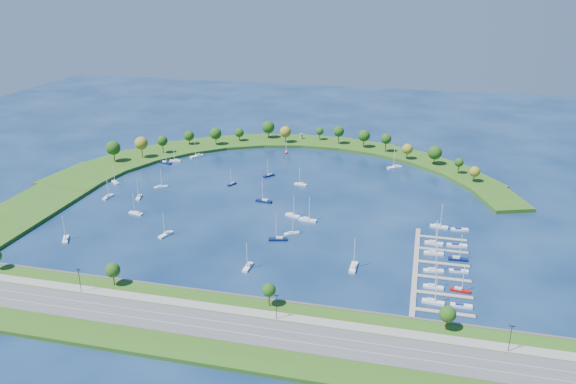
% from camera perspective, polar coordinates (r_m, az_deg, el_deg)
% --- Properties ---
extents(ground, '(700.00, 700.00, 0.00)m').
position_cam_1_polar(ground, '(319.41, -1.08, -0.91)').
color(ground, '#071E40').
rests_on(ground, ground).
extents(south_shoreline, '(420.00, 43.10, 11.60)m').
position_cam_1_polar(south_shoreline, '(215.80, -9.62, -12.64)').
color(south_shoreline, '#305316').
rests_on(south_shoreline, ground).
extents(breakwater, '(286.74, 247.64, 2.00)m').
position_cam_1_polar(breakwater, '(375.80, -6.04, 2.58)').
color(breakwater, '#305316').
rests_on(breakwater, ground).
extents(breakwater_trees, '(237.92, 91.52, 14.58)m').
position_cam_1_polar(breakwater_trees, '(399.96, -1.00, 5.25)').
color(breakwater_trees, '#382314').
rests_on(breakwater_trees, breakwater).
extents(harbor_tower, '(2.60, 2.60, 4.03)m').
position_cam_1_polar(harbor_tower, '(432.40, 1.31, 5.60)').
color(harbor_tower, gray).
rests_on(harbor_tower, breakwater).
extents(dock_system, '(24.28, 82.00, 1.60)m').
position_cam_1_polar(dock_system, '(255.05, 14.27, -7.53)').
color(dock_system, gray).
rests_on(dock_system, ground).
extents(moored_boat_0, '(3.04, 8.19, 11.76)m').
position_cam_1_polar(moored_boat_0, '(339.35, -17.56, -0.41)').
color(moored_boat_0, white).
rests_on(moored_boat_0, ground).
extents(moored_boat_1, '(3.14, 6.88, 9.77)m').
position_cam_1_polar(moored_boat_1, '(405.28, -0.18, 4.07)').
color(moored_boat_1, '#99110D').
rests_on(moored_boat_1, ground).
extents(moored_boat_2, '(7.59, 6.34, 11.45)m').
position_cam_1_polar(moored_boat_2, '(346.87, -12.61, 0.55)').
color(moored_boat_2, white).
rests_on(moored_boat_2, ground).
extents(moored_boat_3, '(6.96, 6.04, 10.64)m').
position_cam_1_polar(moored_boat_3, '(361.81, -16.88, 0.99)').
color(moored_boat_3, white).
rests_on(moored_boat_3, ground).
extents(moored_boat_4, '(8.78, 4.53, 12.43)m').
position_cam_1_polar(moored_boat_4, '(390.42, -12.14, 2.92)').
color(moored_boat_4, '#0B1444').
rests_on(moored_boat_4, ground).
extents(moored_boat_5, '(4.26, 8.13, 11.51)m').
position_cam_1_polar(moored_boat_5, '(333.86, -14.68, -0.46)').
color(moored_boat_5, white).
rests_on(moored_boat_5, ground).
extents(moored_boat_6, '(6.79, 7.23, 11.40)m').
position_cam_1_polar(moored_boat_6, '(357.83, -1.92, 1.71)').
color(moored_boat_6, '#0B1444').
rests_on(moored_boat_6, ground).
extents(moored_boat_7, '(9.22, 4.69, 13.06)m').
position_cam_1_polar(moored_boat_7, '(273.20, -1.00, -4.67)').
color(moored_boat_7, '#0B1444').
rests_on(moored_boat_7, ground).
extents(moored_boat_8, '(8.51, 4.78, 12.06)m').
position_cam_1_polar(moored_boat_8, '(299.05, 0.47, -2.30)').
color(moored_boat_8, white).
rests_on(moored_boat_8, ground).
extents(moored_boat_9, '(2.79, 9.67, 14.18)m').
position_cam_1_polar(moored_boat_9, '(249.85, 6.56, -7.43)').
color(moored_boat_9, white).
rests_on(moored_boat_9, ground).
extents(moored_boat_10, '(8.28, 3.67, 11.76)m').
position_cam_1_polar(moored_boat_10, '(312.31, -14.97, -2.01)').
color(moored_boat_10, white).
rests_on(moored_boat_10, ground).
extents(moored_boat_11, '(2.63, 8.41, 12.24)m').
position_cam_1_polar(moored_boat_11, '(249.33, -4.03, -7.42)').
color(moored_boat_11, white).
rests_on(moored_boat_11, ground).
extents(moored_boat_12, '(8.06, 9.21, 14.12)m').
position_cam_1_polar(moored_boat_12, '(400.38, -9.09, 3.60)').
color(moored_boat_12, white).
rests_on(moored_boat_12, ground).
extents(moored_boat_13, '(7.78, 3.27, 11.08)m').
position_cam_1_polar(moored_boat_13, '(393.79, -11.21, 3.14)').
color(moored_boat_13, white).
rests_on(moored_boat_13, ground).
extents(moored_boat_14, '(5.00, 8.71, 12.36)m').
position_cam_1_polar(moored_boat_14, '(284.13, -12.11, -4.12)').
color(moored_boat_14, white).
rests_on(moored_boat_14, ground).
extents(moored_boat_15, '(9.32, 3.57, 13.35)m').
position_cam_1_polar(moored_boat_15, '(293.82, 1.99, -2.75)').
color(moored_boat_15, white).
rests_on(moored_boat_15, ground).
extents(moored_boat_16, '(7.32, 5.80, 10.88)m').
position_cam_1_polar(moored_boat_16, '(279.11, 0.36, -4.10)').
color(moored_boat_16, white).
rests_on(moored_boat_16, ground).
extents(moored_boat_17, '(6.18, 8.63, 12.54)m').
position_cam_1_polar(moored_boat_17, '(292.79, -21.35, -4.39)').
color(moored_boat_17, white).
rests_on(moored_boat_17, ground).
extents(moored_boat_18, '(9.36, 3.66, 13.39)m').
position_cam_1_polar(moored_boat_18, '(317.71, -2.42, -0.86)').
color(moored_boat_18, '#0B1444').
rests_on(moored_boat_18, ground).
extents(moored_boat_19, '(7.88, 3.25, 11.24)m').
position_cam_1_polar(moored_boat_19, '(342.95, 1.28, 0.83)').
color(moored_boat_19, white).
rests_on(moored_boat_19, ground).
extents(moored_boat_20, '(9.63, 7.89, 14.45)m').
position_cam_1_polar(moored_boat_20, '(378.84, 10.61, 2.48)').
color(moored_boat_20, white).
rests_on(moored_boat_20, ground).
extents(moored_boat_21, '(4.32, 6.91, 9.86)m').
position_cam_1_polar(moored_boat_21, '(344.86, -5.63, 0.85)').
color(moored_boat_21, '#0B1444').
rests_on(moored_boat_21, ground).
extents(docked_boat_0, '(8.71, 3.22, 12.52)m').
position_cam_1_polar(docked_boat_0, '(231.41, 14.30, -10.54)').
color(docked_boat_0, white).
rests_on(docked_boat_0, ground).
extents(docked_boat_1, '(8.22, 2.43, 1.67)m').
position_cam_1_polar(docked_boat_1, '(232.16, 16.91, -10.81)').
color(docked_boat_1, white).
rests_on(docked_boat_1, ground).
extents(docked_boat_2, '(8.22, 2.61, 11.95)m').
position_cam_1_polar(docked_boat_2, '(241.46, 14.31, -9.12)').
color(docked_boat_2, white).
rests_on(docked_boat_2, ground).
extents(docked_boat_3, '(8.20, 3.14, 11.76)m').
position_cam_1_polar(docked_boat_3, '(242.10, 16.82, -9.31)').
color(docked_boat_3, '#99110D').
rests_on(docked_boat_3, ground).
extents(docked_boat_4, '(8.76, 3.67, 12.49)m').
position_cam_1_polar(docked_boat_4, '(253.57, 14.33, -7.57)').
color(docked_boat_4, white).
rests_on(docked_boat_4, ground).
extents(docked_boat_5, '(8.19, 3.00, 1.63)m').
position_cam_1_polar(docked_boat_5, '(256.50, 16.68, -7.55)').
color(docked_boat_5, white).
rests_on(docked_boat_5, ground).
extents(docked_boat_6, '(8.87, 2.95, 12.86)m').
position_cam_1_polar(docked_boat_6, '(268.37, 14.35, -5.89)').
color(docked_boat_6, white).
rests_on(docked_boat_6, ground).
extents(docked_boat_7, '(8.58, 2.78, 12.46)m').
position_cam_1_polar(docked_boat_7, '(266.19, 16.61, -6.37)').
color(docked_boat_7, '#0B1444').
rests_on(docked_boat_7, ground).
extents(docked_boat_8, '(8.60, 2.69, 12.52)m').
position_cam_1_polar(docked_boat_8, '(277.98, 14.36, -4.91)').
color(docked_boat_8, white).
rests_on(docked_boat_8, ground).
extents(docked_boat_9, '(9.34, 3.42, 1.86)m').
position_cam_1_polar(docked_boat_9, '(278.71, 16.51, -5.12)').
color(docked_boat_9, white).
rests_on(docked_boat_9, ground).
extents(docked_boat_10, '(8.89, 3.26, 12.79)m').
position_cam_1_polar(docked_boat_10, '(296.06, 14.85, -3.30)').
color(docked_boat_10, white).
rests_on(docked_boat_10, ground).
extents(docked_boat_11, '(8.63, 3.72, 1.70)m').
position_cam_1_polar(docked_boat_11, '(295.79, 16.77, -3.60)').
color(docked_boat_11, white).
rests_on(docked_boat_11, ground).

